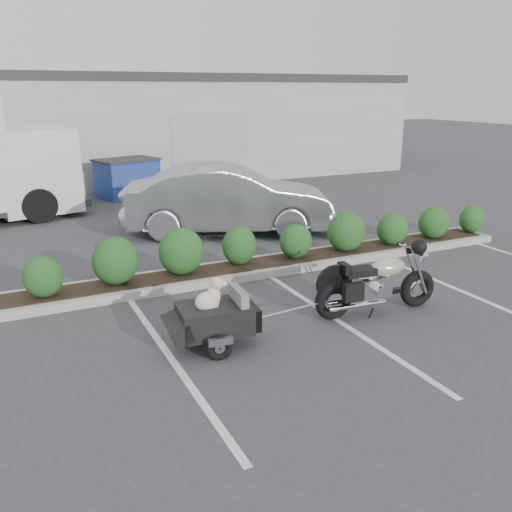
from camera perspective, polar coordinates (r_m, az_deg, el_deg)
name	(u,v)px	position (r m, az deg, el deg)	size (l,w,h in m)	color
ground	(254,322)	(8.39, -0.22, -7.01)	(90.00, 90.00, 0.00)	#38383A
planter_kerb	(251,268)	(10.61, -0.51, -1.30)	(12.00, 1.00, 0.15)	#9E9E93
building	(76,126)	(24.17, -18.47, 12.90)	(26.00, 10.00, 4.00)	#9EA099
motorcycle	(378,284)	(8.77, 12.68, -2.84)	(2.17, 0.77, 1.24)	black
pet_trailer	(213,318)	(7.49, -4.52, -6.48)	(1.74, 0.98, 1.03)	black
sedan	(228,199)	(13.42, -2.92, 5.97)	(1.77, 5.08, 1.67)	#A9A9B0
dumpster	(127,178)	(18.54, -13.38, 8.03)	(2.23, 1.85, 1.26)	navy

